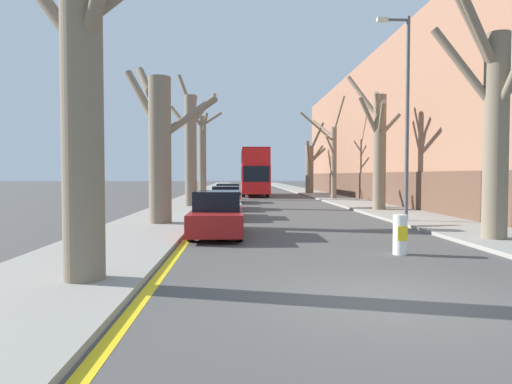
% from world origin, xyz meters
% --- Properties ---
extents(ground_plane, '(300.00, 300.00, 0.00)m').
position_xyz_m(ground_plane, '(0.00, 0.00, 0.00)').
color(ground_plane, '#4C4947').
extents(sidewalk_left, '(3.41, 120.00, 0.12)m').
position_xyz_m(sidewalk_left, '(-5.88, 50.00, 0.06)').
color(sidewalk_left, gray).
rests_on(sidewalk_left, ground).
extents(sidewalk_right, '(3.41, 120.00, 0.12)m').
position_xyz_m(sidewalk_right, '(5.88, 50.00, 0.06)').
color(sidewalk_right, gray).
rests_on(sidewalk_right, ground).
extents(building_facade_right, '(10.08, 45.18, 11.07)m').
position_xyz_m(building_facade_right, '(12.57, 30.97, 5.53)').
color(building_facade_right, '#93664C').
rests_on(building_facade_right, ground).
extents(kerb_line_stripe, '(0.24, 120.00, 0.01)m').
position_xyz_m(kerb_line_stripe, '(-3.99, 50.00, 0.00)').
color(kerb_line_stripe, yellow).
rests_on(kerb_line_stripe, ground).
extents(street_tree_left_0, '(3.09, 2.70, 8.46)m').
position_xyz_m(street_tree_left_0, '(-5.21, 1.19, 4.03)').
color(street_tree_left_0, '#7A6B56').
rests_on(street_tree_left_0, ground).
extents(street_tree_left_1, '(3.93, 2.34, 6.68)m').
position_xyz_m(street_tree_left_1, '(-5.51, 11.26, 3.28)').
color(street_tree_left_1, '#7A6B56').
rests_on(street_tree_left_1, ground).
extents(street_tree_left_2, '(3.01, 2.69, 8.39)m').
position_xyz_m(street_tree_left_2, '(-5.31, 21.52, 4.01)').
color(street_tree_left_2, '#7A6B56').
rests_on(street_tree_left_2, ground).
extents(street_tree_left_3, '(2.93, 2.51, 7.94)m').
position_xyz_m(street_tree_left_3, '(-5.33, 31.34, 3.82)').
color(street_tree_left_3, '#7A6B56').
rests_on(street_tree_left_3, ground).
extents(street_tree_right_0, '(4.15, 2.64, 7.95)m').
position_xyz_m(street_tree_right_0, '(5.24, 6.10, 3.79)').
color(street_tree_right_0, '#7A6B56').
rests_on(street_tree_right_0, ground).
extents(street_tree_right_1, '(3.07, 3.91, 7.78)m').
position_xyz_m(street_tree_right_1, '(5.44, 17.88, 3.67)').
color(street_tree_right_1, '#7A6B56').
rests_on(street_tree_right_1, ground).
extents(street_tree_right_2, '(3.37, 4.71, 8.17)m').
position_xyz_m(street_tree_right_2, '(5.36, 29.83, 3.58)').
color(street_tree_right_2, '#7A6B56').
rests_on(street_tree_right_2, ground).
extents(street_tree_right_3, '(2.69, 3.38, 7.51)m').
position_xyz_m(street_tree_right_3, '(5.46, 41.47, 3.07)').
color(street_tree_right_3, '#7A6B56').
rests_on(street_tree_right_3, ground).
extents(double_decker_bus, '(2.57, 10.32, 4.51)m').
position_xyz_m(double_decker_bus, '(-0.74, 37.67, 2.55)').
color(double_decker_bus, red).
rests_on(double_decker_bus, ground).
extents(parked_car_0, '(1.70, 4.19, 1.50)m').
position_xyz_m(parked_car_0, '(-3.09, 8.04, 0.70)').
color(parked_car_0, maroon).
rests_on(parked_car_0, ground).
extents(parked_car_1, '(1.71, 4.12, 1.26)m').
position_xyz_m(parked_car_1, '(-3.09, 14.47, 0.61)').
color(parked_car_1, silver).
rests_on(parked_car_1, ground).
extents(parked_car_2, '(1.76, 4.18, 1.37)m').
position_xyz_m(parked_car_2, '(-3.09, 19.94, 0.64)').
color(parked_car_2, maroon).
rests_on(parked_car_2, ground).
extents(parked_car_3, '(1.85, 4.48, 1.39)m').
position_xyz_m(parked_car_3, '(-3.09, 26.53, 0.66)').
color(parked_car_3, black).
rests_on(parked_car_3, ground).
extents(lamp_post, '(1.40, 0.20, 8.61)m').
position_xyz_m(lamp_post, '(4.59, 11.67, 4.77)').
color(lamp_post, '#4C4F54').
rests_on(lamp_post, ground).
extents(traffic_bollard, '(0.35, 0.37, 1.02)m').
position_xyz_m(traffic_bollard, '(1.73, 4.23, 0.51)').
color(traffic_bollard, white).
rests_on(traffic_bollard, ground).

